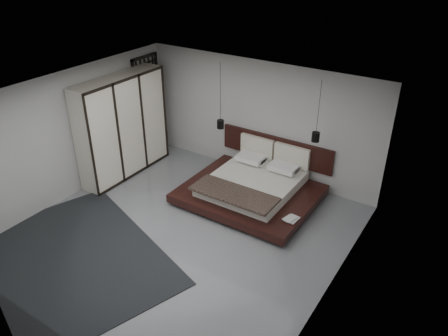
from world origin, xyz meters
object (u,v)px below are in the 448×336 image
Objects in this scene: pendant_left at (220,124)px; rug at (74,257)px; pendant_right at (316,137)px; lattice_screen at (148,106)px; bed at (253,186)px; wardrobe at (122,126)px.

pendant_left is 0.40× the size of rug.
lattice_screen is at bearing 178.84° from pendant_right.
bed is 1.82m from pendant_right.
lattice_screen is 0.67× the size of rug.
pendant_left reaches higher than wardrobe.
wardrobe is (-2.05, -1.12, -0.14)m from pendant_left.
lattice_screen is 4.69m from rug.
pendant_right is 0.52× the size of wardrobe.
rug is at bearing -125.37° from pendant_right.
pendant_right is at bearing -0.00° from pendant_left.
pendant_right reaches higher than lattice_screen.
bed is 2.19× the size of pendant_right.
pendant_left is at bearing -2.33° from lattice_screen.
wardrobe is (0.25, -1.21, -0.08)m from lattice_screen.
pendant_right is 4.54m from wardrobe.
bed is at bearing -21.20° from pendant_left.
pendant_left is 1.20× the size of pendant_right.
bed is 1.14× the size of wardrobe.
wardrobe is at bearing -165.70° from pendant_right.
rug is (1.75, -4.15, -1.29)m from lattice_screen.
pendant_right is at bearing 14.30° from wardrobe.
lattice_screen is 1.24m from wardrobe.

